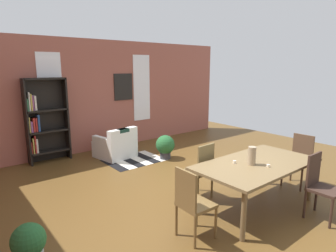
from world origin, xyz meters
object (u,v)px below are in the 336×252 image
Objects in this scene: dining_chair_head_right at (299,159)px; bookshelf_tall at (44,120)px; potted_plant_by_shelf at (29,244)px; dining_table at (257,167)px; armchair_white at (116,146)px; vase_on_table at (252,156)px; dining_chair_far_left at (201,169)px; dining_chair_head_left at (192,202)px; dining_chair_near_right at (320,184)px; potted_plant_corner at (165,146)px.

dining_chair_head_right is 5.46m from bookshelf_tall.
dining_chair_head_right reaches higher than potted_plant_by_shelf.
armchair_white reaches higher than dining_table.
dining_chair_far_left is at bearing 111.23° from vase_on_table.
dining_chair_head_left is 4.42m from bookshelf_tall.
dining_chair_near_right is at bearing -140.17° from dining_chair_head_right.
armchair_white is at bearing 75.86° from dining_chair_head_left.
armchair_white reaches higher than potted_plant_by_shelf.
dining_chair_head_left is (-0.93, -0.76, 0.00)m from dining_chair_far_left.
dining_chair_head_left is 3.77m from armchair_white.
vase_on_table reaches higher than dining_chair_near_right.
dining_chair_far_left is 2.69m from potted_plant_by_shelf.
dining_chair_head_left is at bearing -140.47° from dining_chair_far_left.
bookshelf_tall is at bearing 71.04° from potted_plant_by_shelf.
dining_chair_near_right is 0.49× the size of bookshelf_tall.
dining_chair_head_left is 1.87× the size of potted_plant_by_shelf.
dining_chair_far_left is 2.89m from armchair_white.
dining_table is at bearing -179.88° from dining_chair_head_right.
potted_plant_corner is (-0.96, 2.79, -0.19)m from dining_chair_head_right.
dining_chair_near_right is at bearing -65.67° from bookshelf_tall.
dining_chair_far_left and dining_chair_head_right have the same top height.
dining_chair_head_right and dining_chair_near_right have the same top height.
dining_chair_head_left reaches higher than potted_plant_corner.
potted_plant_corner is at bearing 108.98° from dining_chair_head_right.
dining_chair_head_left is at bearing -104.14° from armchair_white.
bookshelf_tall reaches higher than dining_chair_far_left.
dining_chair_near_right reaches higher than potted_plant_by_shelf.
dining_chair_near_right is 3.57m from potted_plant_corner.
dining_table is at bearing 0.00° from vase_on_table.
dining_chair_near_right is 1.03× the size of armchair_white.
dining_chair_far_left is (-0.30, 0.77, -0.36)m from vase_on_table.
dining_chair_head_left and dining_chair_near_right have the same top height.
dining_chair_head_left reaches higher than potted_plant_by_shelf.
dining_chair_head_left is at bearing 179.91° from vase_on_table.
dining_table is 0.90m from dining_chair_far_left.
dining_chair_far_left is at bearing 39.53° from dining_chair_head_left.
dining_chair_near_right is (0.89, -1.53, 0.00)m from dining_chair_far_left.
dining_table is at bearing -59.89° from dining_chair_far_left.
potted_plant_corner is at bearing 90.60° from dining_chair_near_right.
dining_chair_far_left reaches higher than potted_plant_by_shelf.
bookshelf_tall is at bearing 111.64° from dining_chair_far_left.
armchair_white is at bearing 116.59° from dining_chair_head_right.
armchair_white is at bearing 97.08° from dining_table.
dining_chair_head_right is at bearing -63.41° from armchair_white.
potted_plant_by_shelf is at bearing 170.63° from dining_chair_head_right.
bookshelf_tall is (-2.32, 5.14, 0.47)m from dining_chair_near_right.
armchair_white is at bearing 94.80° from vase_on_table.
potted_plant_by_shelf is (-4.49, 0.74, -0.24)m from dining_chair_head_right.
armchair_white is 1.22m from potted_plant_corner.
armchair_white is 1.60× the size of potted_plant_corner.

